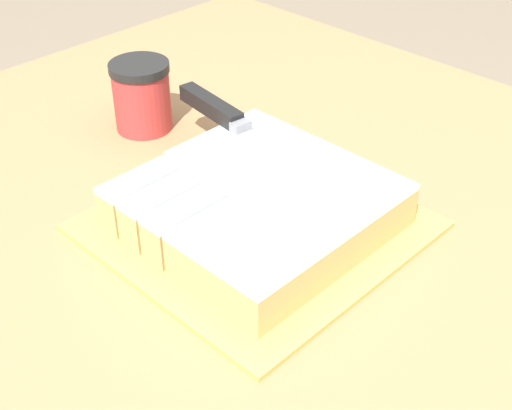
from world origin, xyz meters
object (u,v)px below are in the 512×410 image
cake (259,205)px  coffee_cup (142,96)px  cake_board (256,226)px  knife (226,117)px

cake → coffee_cup: bearing=168.6°
cake_board → knife: 0.17m
cake_board → cake: cake is taller
cake_board → coffee_cup: 0.30m
cake_board → knife: bearing=148.9°
coffee_cup → cake: bearing=-11.4°
cake_board → coffee_cup: coffee_cup is taller
cake_board → knife: knife is taller
knife → cake_board: bearing=-23.6°
cake_board → knife: size_ratio=1.03×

